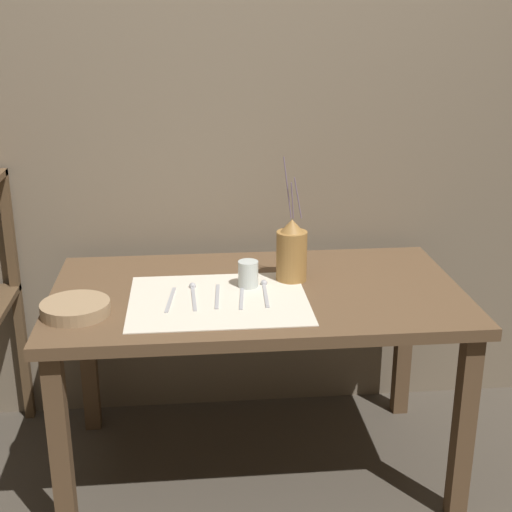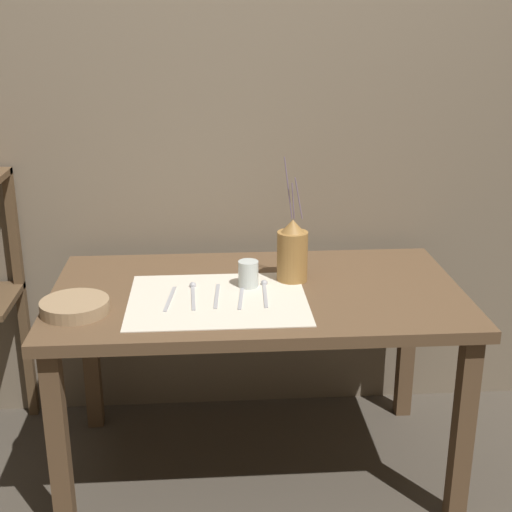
{
  "view_description": "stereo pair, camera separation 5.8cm",
  "coord_description": "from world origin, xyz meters",
  "views": [
    {
      "loc": [
        -0.22,
        -2.25,
        1.61
      ],
      "look_at": [
        -0.0,
        0.0,
        0.83
      ],
      "focal_mm": 50.0,
      "sensor_mm": 36.0,
      "label": 1
    },
    {
      "loc": [
        -0.16,
        -2.25,
        1.61
      ],
      "look_at": [
        -0.0,
        0.0,
        0.83
      ],
      "focal_mm": 50.0,
      "sensor_mm": 36.0,
      "label": 2
    }
  ],
  "objects": [
    {
      "name": "ground_plane",
      "position": [
        0.0,
        0.0,
        0.0
      ],
      "size": [
        12.0,
        12.0,
        0.0
      ],
      "primitive_type": "plane",
      "color": "#473F35"
    },
    {
      "name": "stone_wall_back",
      "position": [
        0.0,
        0.5,
        1.2
      ],
      "size": [
        7.0,
        0.06,
        2.4
      ],
      "color": "#7A6B56",
      "rests_on": "ground_plane"
    },
    {
      "name": "wooden_table",
      "position": [
        0.0,
        0.0,
        0.63
      ],
      "size": [
        1.4,
        0.79,
        0.71
      ],
      "color": "brown",
      "rests_on": "ground_plane"
    },
    {
      "name": "linen_cloth",
      "position": [
        -0.14,
        -0.09,
        0.71
      ],
      "size": [
        0.58,
        0.47,
        0.0
      ],
      "color": "beige",
      "rests_on": "wooden_table"
    },
    {
      "name": "pitcher_with_flowers",
      "position": [
        0.13,
        0.08,
        0.81
      ],
      "size": [
        0.11,
        0.11,
        0.44
      ],
      "color": "olive",
      "rests_on": "wooden_table"
    },
    {
      "name": "wooden_bowl",
      "position": [
        -0.59,
        -0.16,
        0.73
      ],
      "size": [
        0.22,
        0.22,
        0.04
      ],
      "color": "#9E7F5B",
      "rests_on": "wooden_table"
    },
    {
      "name": "glass_tumbler_near",
      "position": [
        -0.03,
        0.02,
        0.76
      ],
      "size": [
        0.07,
        0.07,
        0.09
      ],
      "color": "silver",
      "rests_on": "wooden_table"
    },
    {
      "name": "fork_outer",
      "position": [
        -0.29,
        -0.08,
        0.72
      ],
      "size": [
        0.03,
        0.21,
        0.0
      ],
      "color": "#A8A8AD",
      "rests_on": "wooden_table"
    },
    {
      "name": "spoon_inner",
      "position": [
        -0.22,
        -0.01,
        0.72
      ],
      "size": [
        0.02,
        0.22,
        0.02
      ],
      "color": "#A8A8AD",
      "rests_on": "wooden_table"
    },
    {
      "name": "knife_center",
      "position": [
        -0.14,
        -0.06,
        0.72
      ],
      "size": [
        0.03,
        0.21,
        0.0
      ],
      "color": "#A8A8AD",
      "rests_on": "wooden_table"
    },
    {
      "name": "fork_inner",
      "position": [
        -0.06,
        -0.08,
        0.72
      ],
      "size": [
        0.03,
        0.21,
        0.0
      ],
      "color": "#A8A8AD",
      "rests_on": "wooden_table"
    },
    {
      "name": "spoon_outer",
      "position": [
        0.03,
        -0.01,
        0.72
      ],
      "size": [
        0.03,
        0.22,
        0.02
      ],
      "color": "#A8A8AD",
      "rests_on": "wooden_table"
    }
  ]
}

